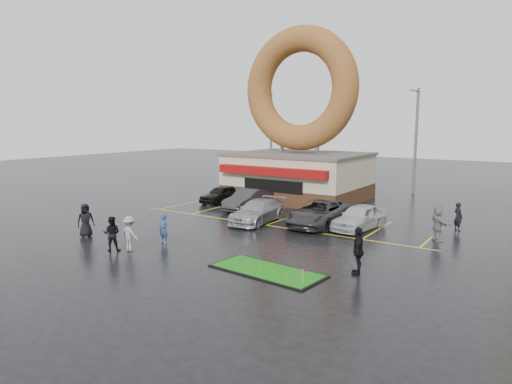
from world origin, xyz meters
The scene contains 18 objects.
ground centered at (0.00, 0.00, 0.00)m, with size 120.00×120.00×0.00m, color black.
donut_shop centered at (-3.00, 12.97, 4.46)m, with size 10.20×8.70×13.50m.
streetlight_left centered at (-10.00, 19.92, 4.78)m, with size 0.40×2.21×9.00m.
streetlight_mid centered at (4.00, 20.92, 4.78)m, with size 0.40×2.21×9.00m.
car_black centered at (-7.02, 8.00, 0.66)m, with size 1.55×3.85×1.31m, color black.
car_dgrey centered at (-3.66, 6.76, 0.73)m, with size 1.55×4.44×1.46m, color #2C2C2E.
car_silver centered at (-0.87, 3.79, 0.69)m, with size 1.94×4.78×1.39m, color #A4A3A8.
car_grey centered at (2.65, 5.14, 0.75)m, with size 2.49×5.40×1.50m, color #303033.
car_white centered at (5.07, 5.42, 0.73)m, with size 1.73×4.30×1.47m, color silver.
person_blue centered at (-2.07, -3.06, 0.77)m, with size 0.56×0.37×1.55m, color navy.
person_blackjkt centered at (-3.26, -5.34, 0.84)m, with size 0.82×0.64×1.69m, color black.
person_hoodie centered at (-2.54, -4.85, 0.85)m, with size 1.10×0.63×1.70m, color gray.
person_bystander centered at (-6.57, -4.39, 0.92)m, with size 0.89×0.58×1.83m, color black.
person_cameraman centered at (7.88, -2.02, 0.99)m, with size 1.16×0.48×1.98m, color black.
person_walker_near centered at (9.39, 5.40, 0.94)m, with size 1.75×0.56×1.89m, color gray.
person_walker_far centered at (9.85, 8.28, 0.82)m, with size 0.60×0.39×1.64m, color black.
dumpster centered at (-8.46, 11.42, 0.65)m, with size 1.80×1.20×1.30m, color #183F1D.
putting_green centered at (4.64, -3.84, 0.04)m, with size 5.00×2.52×0.60m.
Camera 1 is at (14.38, -19.25, 6.19)m, focal length 32.00 mm.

